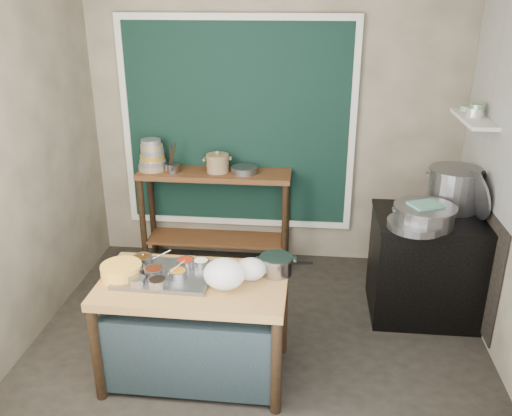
# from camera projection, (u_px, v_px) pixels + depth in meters

# --- Properties ---
(floor) EXTENTS (3.50, 3.00, 0.02)m
(floor) POSITION_uv_depth(u_px,v_px,m) (259.00, 341.00, 4.25)
(floor) COLOR #29251F
(floor) RESTS_ON ground
(back_wall) EXTENTS (3.50, 0.02, 2.80)m
(back_wall) POSITION_uv_depth(u_px,v_px,m) (275.00, 121.00, 5.11)
(back_wall) COLOR gray
(back_wall) RESTS_ON floor
(left_wall) EXTENTS (0.02, 3.00, 2.80)m
(left_wall) POSITION_uv_depth(u_px,v_px,m) (15.00, 162.00, 3.89)
(left_wall) COLOR gray
(left_wall) RESTS_ON floor
(curtain_panel) EXTENTS (2.10, 0.02, 1.90)m
(curtain_panel) POSITION_uv_depth(u_px,v_px,m) (237.00, 126.00, 5.13)
(curtain_panel) COLOR black
(curtain_panel) RESTS_ON back_wall
(curtain_frame) EXTENTS (2.22, 0.03, 2.02)m
(curtain_frame) POSITION_uv_depth(u_px,v_px,m) (237.00, 126.00, 5.12)
(curtain_frame) COLOR beige
(curtain_frame) RESTS_ON back_wall
(tile_panel) EXTENTS (0.02, 1.70, 1.70)m
(tile_panel) POSITION_uv_depth(u_px,v_px,m) (506.00, 94.00, 3.89)
(tile_panel) COLOR #B2B2AA
(tile_panel) RESTS_ON right_wall
(soot_patch) EXTENTS (0.01, 1.30, 1.30)m
(soot_patch) POSITION_uv_depth(u_px,v_px,m) (479.00, 234.00, 4.41)
(soot_patch) COLOR black
(soot_patch) RESTS_ON right_wall
(wall_shelf) EXTENTS (0.22, 0.70, 0.03)m
(wall_shelf) POSITION_uv_depth(u_px,v_px,m) (475.00, 119.00, 4.27)
(wall_shelf) COLOR beige
(wall_shelf) RESTS_ON right_wall
(prep_table) EXTENTS (1.26, 0.73, 0.75)m
(prep_table) POSITION_uv_depth(u_px,v_px,m) (195.00, 328.00, 3.74)
(prep_table) COLOR olive
(prep_table) RESTS_ON floor
(back_counter) EXTENTS (1.45, 0.40, 0.95)m
(back_counter) POSITION_uv_depth(u_px,v_px,m) (216.00, 218.00, 5.30)
(back_counter) COLOR #523017
(back_counter) RESTS_ON floor
(stove_block) EXTENTS (0.90, 0.68, 0.85)m
(stove_block) POSITION_uv_depth(u_px,v_px,m) (428.00, 267.00, 4.46)
(stove_block) COLOR black
(stove_block) RESTS_ON floor
(stove_top) EXTENTS (0.92, 0.69, 0.03)m
(stove_top) POSITION_uv_depth(u_px,v_px,m) (435.00, 218.00, 4.30)
(stove_top) COLOR black
(stove_top) RESTS_ON stove_block
(condiment_tray) EXTENTS (0.64, 0.47, 0.03)m
(condiment_tray) POSITION_uv_depth(u_px,v_px,m) (165.00, 275.00, 3.65)
(condiment_tray) COLOR gray
(condiment_tray) RESTS_ON prep_table
(condiment_bowls) EXTENTS (0.55, 0.43, 0.06)m
(condiment_bowls) POSITION_uv_depth(u_px,v_px,m) (159.00, 270.00, 3.63)
(condiment_bowls) COLOR gray
(condiment_bowls) RESTS_ON condiment_tray
(yellow_basin) EXTENTS (0.31, 0.31, 0.10)m
(yellow_basin) POSITION_uv_depth(u_px,v_px,m) (122.00, 272.00, 3.61)
(yellow_basin) COLOR gold
(yellow_basin) RESTS_ON prep_table
(saucepan) EXTENTS (0.26, 0.26, 0.13)m
(saucepan) POSITION_uv_depth(u_px,v_px,m) (276.00, 265.00, 3.67)
(saucepan) COLOR gray
(saucepan) RESTS_ON prep_table
(plastic_bag_a) EXTENTS (0.34, 0.31, 0.20)m
(plastic_bag_a) POSITION_uv_depth(u_px,v_px,m) (224.00, 274.00, 3.48)
(plastic_bag_a) COLOR white
(plastic_bag_a) RESTS_ON prep_table
(plastic_bag_b) EXTENTS (0.24, 0.22, 0.15)m
(plastic_bag_b) POSITION_uv_depth(u_px,v_px,m) (251.00, 269.00, 3.60)
(plastic_bag_b) COLOR white
(plastic_bag_b) RESTS_ON prep_table
(bowl_stack) EXTENTS (0.26, 0.26, 0.30)m
(bowl_stack) POSITION_uv_depth(u_px,v_px,m) (153.00, 156.00, 5.13)
(bowl_stack) COLOR tan
(bowl_stack) RESTS_ON back_counter
(utensil_cup) EXTENTS (0.18, 0.18, 0.09)m
(utensil_cup) POSITION_uv_depth(u_px,v_px,m) (173.00, 168.00, 5.09)
(utensil_cup) COLOR gray
(utensil_cup) RESTS_ON back_counter
(ceramic_crock) EXTENTS (0.28, 0.28, 0.15)m
(ceramic_crock) POSITION_uv_depth(u_px,v_px,m) (218.00, 164.00, 5.09)
(ceramic_crock) COLOR #7E6345
(ceramic_crock) RESTS_ON back_counter
(wide_bowl) EXTENTS (0.29, 0.29, 0.06)m
(wide_bowl) POSITION_uv_depth(u_px,v_px,m) (244.00, 170.00, 5.07)
(wide_bowl) COLOR gray
(wide_bowl) RESTS_ON back_counter
(stock_pot) EXTENTS (0.44, 0.44, 0.34)m
(stock_pot) POSITION_uv_depth(u_px,v_px,m) (454.00, 189.00, 4.38)
(stock_pot) COLOR gray
(stock_pot) RESTS_ON stove_top
(pot_lid) EXTENTS (0.18, 0.41, 0.39)m
(pot_lid) POSITION_uv_depth(u_px,v_px,m) (477.00, 195.00, 4.19)
(pot_lid) COLOR gray
(pot_lid) RESTS_ON stove_top
(steamer) EXTENTS (0.56, 0.56, 0.16)m
(steamer) POSITION_uv_depth(u_px,v_px,m) (424.00, 215.00, 4.11)
(steamer) COLOR gray
(steamer) RESTS_ON stove_top
(green_cloth) EXTENTS (0.28, 0.25, 0.02)m
(green_cloth) POSITION_uv_depth(u_px,v_px,m) (426.00, 205.00, 4.08)
(green_cloth) COLOR #4A8278
(green_cloth) RESTS_ON steamer
(shallow_pan) EXTENTS (0.52, 0.52, 0.06)m
(shallow_pan) POSITION_uv_depth(u_px,v_px,m) (415.00, 224.00, 4.07)
(shallow_pan) COLOR gray
(shallow_pan) RESTS_ON stove_top
(shelf_bowl_stack) EXTENTS (0.13, 0.13, 0.11)m
(shelf_bowl_stack) POSITION_uv_depth(u_px,v_px,m) (476.00, 111.00, 4.25)
(shelf_bowl_stack) COLOR silver
(shelf_bowl_stack) RESTS_ON wall_shelf
(shelf_bowl_green) EXTENTS (0.16, 0.16, 0.04)m
(shelf_bowl_green) POSITION_uv_depth(u_px,v_px,m) (468.00, 108.00, 4.48)
(shelf_bowl_green) COLOR gray
(shelf_bowl_green) RESTS_ON wall_shelf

